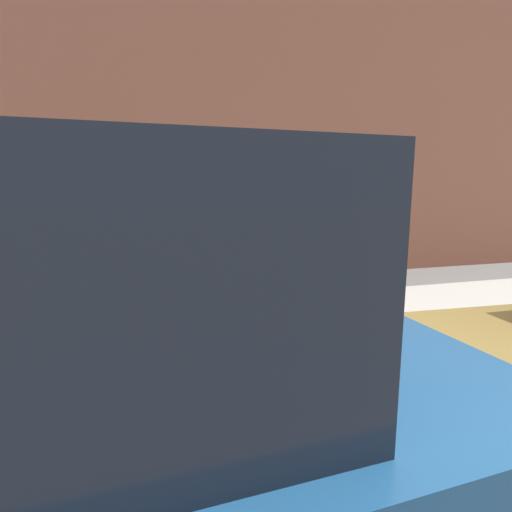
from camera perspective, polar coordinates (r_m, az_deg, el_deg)
The scene contains 3 objects.
sidewalk at distance 4.26m, azimuth -11.54°, elevation -12.92°, with size 24.00×2.80×0.13m.
building_facade at distance 7.29m, azimuth -14.28°, elevation 17.92°, with size 24.00×0.30×5.53m.
parking_meter at distance 3.11m, azimuth 0.00°, elevation 0.19°, with size 0.22×0.12×1.56m.
Camera 1 is at (-0.23, -1.73, 1.70)m, focal length 28.00 mm.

